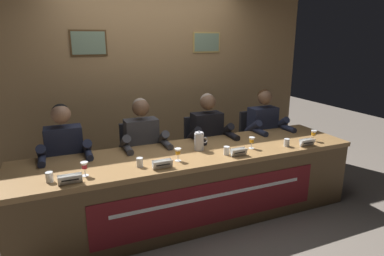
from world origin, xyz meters
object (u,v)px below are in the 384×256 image
at_px(nameplate_center_right, 239,152).
at_px(chair_far_right, 256,146).
at_px(conference_table, 197,176).
at_px(water_pitcher_central, 199,141).
at_px(nameplate_far_left, 70,179).
at_px(juice_glass_center_right, 252,141).
at_px(chair_center_left, 140,163).
at_px(water_cup_center_right, 227,151).
at_px(water_cup_far_right, 287,143).
at_px(panelist_far_right, 266,130).
at_px(juice_glass_center_left, 178,152).
at_px(panelist_center_right, 210,137).
at_px(water_cup_far_left, 49,178).
at_px(chair_far_left, 67,174).
at_px(panelist_far_left, 66,156).
at_px(panelist_center_left, 144,146).
at_px(juice_glass_far_left, 84,166).
at_px(nameplate_center_left, 163,164).
at_px(chair_center_right, 202,154).
at_px(nameplate_far_right, 307,142).
at_px(juice_glass_far_right, 314,134).
at_px(water_cup_center_left, 140,163).

relative_size(nameplate_center_right, chair_far_right, 0.19).
distance_m(conference_table, water_pitcher_central, 0.36).
bearing_deg(nameplate_far_left, juice_glass_center_right, 5.27).
distance_m(chair_center_left, juice_glass_center_right, 1.34).
bearing_deg(water_cup_center_right, juice_glass_center_right, 10.66).
relative_size(chair_center_left, nameplate_center_right, 5.38).
xyz_separation_m(water_cup_center_right, chair_far_right, (0.93, 0.84, -0.33)).
relative_size(conference_table, water_cup_far_right, 41.60).
xyz_separation_m(nameplate_center_right, panelist_far_right, (0.84, 0.72, -0.05)).
height_order(chair_center_left, nameplate_center_right, chair_center_left).
bearing_deg(water_cup_far_right, nameplate_center_right, -175.08).
distance_m(juice_glass_center_left, panelist_center_right, 0.88).
xyz_separation_m(nameplate_far_left, water_cup_center_right, (1.48, 0.10, -0.00)).
xyz_separation_m(water_cup_far_left, juice_glass_center_left, (1.13, 0.03, 0.05)).
height_order(juice_glass_center_left, water_cup_far_right, juice_glass_center_left).
bearing_deg(chair_far_left, panelist_far_right, -4.72).
xyz_separation_m(panelist_far_left, panelist_center_left, (0.81, 0.00, 0.00)).
relative_size(chair_far_left, nameplate_far_left, 4.93).
xyz_separation_m(nameplate_far_left, juice_glass_far_left, (0.13, 0.12, 0.05)).
bearing_deg(panelist_center_left, panelist_far_right, 0.00).
relative_size(panelist_center_left, nameplate_center_left, 6.81).
bearing_deg(water_pitcher_central, conference_table, -123.74).
xyz_separation_m(juice_glass_center_left, panelist_far_right, (1.44, 0.60, -0.10)).
bearing_deg(juice_glass_center_left, water_cup_far_left, -178.39).
xyz_separation_m(chair_center_right, water_cup_far_right, (0.60, -0.86, 0.33)).
height_order(panelist_center_right, nameplate_far_right, panelist_center_right).
relative_size(conference_table, panelist_center_left, 2.84).
relative_size(panelist_center_right, water_cup_far_right, 14.67).
bearing_deg(nameplate_far_right, panelist_center_right, 137.58).
bearing_deg(chair_center_right, nameplate_center_left, -131.80).
height_order(conference_table, nameplate_center_left, nameplate_center_left).
bearing_deg(juice_glass_center_right, water_pitcher_central, 161.55).
height_order(water_cup_far_left, nameplate_center_right, water_cup_far_left).
bearing_deg(water_cup_far_left, juice_glass_center_right, 1.83).
bearing_deg(nameplate_far_right, chair_center_left, 149.83).
height_order(nameplate_far_right, water_cup_far_right, water_cup_far_right).
height_order(juice_glass_center_left, water_pitcher_central, water_pitcher_central).
distance_m(water_cup_far_left, chair_center_right, 1.98).
relative_size(panelist_center_right, juice_glass_far_right, 10.05).
height_order(water_cup_center_left, juice_glass_far_right, juice_glass_far_right).
bearing_deg(nameplate_center_right, water_cup_far_right, 4.92).
bearing_deg(juice_glass_far_left, water_cup_far_right, -1.11).
bearing_deg(nameplate_center_right, juice_glass_far_left, 176.27).
height_order(conference_table, juice_glass_far_right, juice_glass_far_right).
relative_size(panelist_center_left, chair_far_right, 1.36).
bearing_deg(juice_glass_center_right, chair_center_left, 142.81).
bearing_deg(chair_far_left, nameplate_center_left, -49.51).
xyz_separation_m(water_cup_far_left, chair_center_right, (1.76, 0.84, -0.33)).
distance_m(chair_far_left, juice_glass_center_right, 2.02).
relative_size(chair_center_left, juice_glass_far_right, 7.41).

